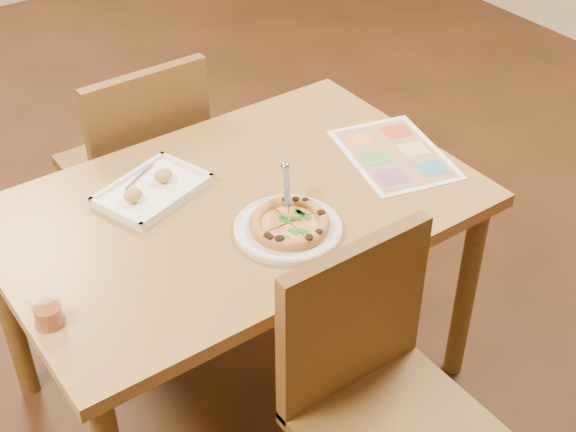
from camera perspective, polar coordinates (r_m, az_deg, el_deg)
dining_table at (r=2.26m, az=-3.63°, el=-0.71°), size 1.30×0.85×0.72m
chair_near at (r=1.95m, az=6.19°, el=-11.16°), size 0.42×0.42×0.47m
chair_far at (r=2.74m, az=-10.41°, el=4.47°), size 0.42×0.42×0.47m
plate at (r=2.09m, az=0.00°, el=-0.92°), size 0.33×0.33×0.02m
pizza at (r=2.08m, az=0.11°, el=-0.54°), size 0.21×0.21×0.03m
pizza_cutter at (r=2.09m, az=-0.06°, el=1.72°), size 0.09×0.14×0.09m
appetizer_tray at (r=2.26m, az=-9.63°, el=1.78°), size 0.34×0.28×0.06m
glass_tumbler at (r=1.90m, az=-16.75°, el=-6.45°), size 0.07×0.07×0.09m
menu at (r=2.42m, az=7.56°, el=4.40°), size 0.36×0.44×0.00m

